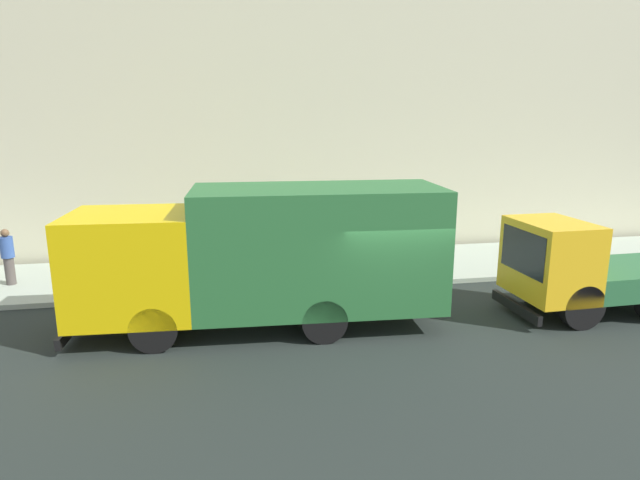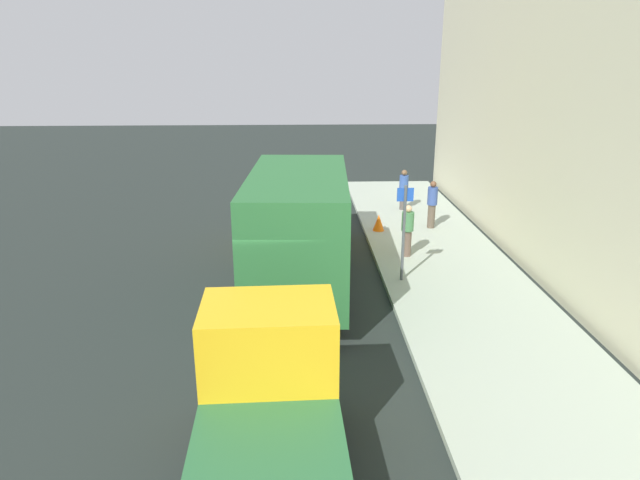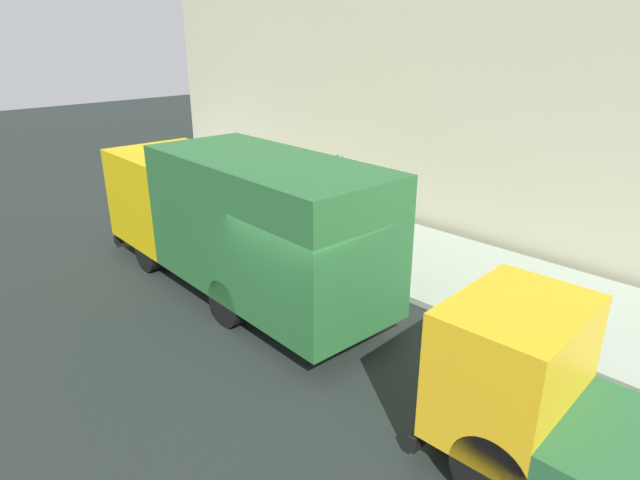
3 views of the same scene
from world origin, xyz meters
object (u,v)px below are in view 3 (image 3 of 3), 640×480
object	(u,v)px
large_utility_truck	(235,216)
pedestrian_walking	(299,206)
traffic_cone_orange	(230,208)
street_sign_post	(337,199)
small_flatbed_truck	(587,423)
pedestrian_third	(215,168)
pedestrian_standing	(272,176)

from	to	relation	value
large_utility_truck	pedestrian_walking	xyz separation A→B (m)	(3.26, 1.50, -0.80)
traffic_cone_orange	street_sign_post	xyz separation A→B (m)	(0.00, -4.60, 1.28)
small_flatbed_truck	pedestrian_third	size ratio (longest dim) A/B	3.06
large_utility_truck	pedestrian_standing	size ratio (longest dim) A/B	4.99
large_utility_truck	pedestrian_third	xyz separation A→B (m)	(4.14, 6.96, -0.80)
pedestrian_walking	traffic_cone_orange	world-z (taller)	pedestrian_walking
pedestrian_walking	large_utility_truck	bearing A→B (deg)	70.19
large_utility_truck	small_flatbed_truck	size ratio (longest dim) A/B	1.72
small_flatbed_truck	large_utility_truck	bearing A→B (deg)	84.47
pedestrian_walking	street_sign_post	world-z (taller)	street_sign_post
large_utility_truck	street_sign_post	xyz separation A→B (m)	(2.77, -0.44, -0.08)
small_flatbed_truck	traffic_cone_orange	bearing A→B (deg)	72.89
traffic_cone_orange	pedestrian_standing	bearing A→B (deg)	7.87
small_flatbed_truck	pedestrian_walking	bearing A→B (deg)	66.15
large_utility_truck	pedestrian_third	size ratio (longest dim) A/B	5.28
pedestrian_third	small_flatbed_truck	bearing A→B (deg)	-153.26
pedestrian_walking	street_sign_post	size ratio (longest dim) A/B	0.61
pedestrian_third	traffic_cone_orange	size ratio (longest dim) A/B	2.78
pedestrian_standing	street_sign_post	bearing A→B (deg)	-0.72
pedestrian_walking	street_sign_post	bearing A→B (deg)	121.26
pedestrian_walking	traffic_cone_orange	distance (m)	2.76
pedestrian_third	traffic_cone_orange	xyz separation A→B (m)	(-1.37, -2.80, -0.56)
pedestrian_third	traffic_cone_orange	distance (m)	3.17
street_sign_post	traffic_cone_orange	bearing A→B (deg)	90.00
pedestrian_third	traffic_cone_orange	bearing A→B (deg)	-161.83
small_flatbed_truck	street_sign_post	distance (m)	8.09
small_flatbed_truck	pedestrian_third	xyz separation A→B (m)	(4.65, 14.77, -0.14)
large_utility_truck	pedestrian_walking	world-z (taller)	large_utility_truck
pedestrian_third	street_sign_post	xyz separation A→B (m)	(-1.37, -7.40, 0.72)
pedestrian_walking	small_flatbed_truck	bearing A→B (deg)	113.43
small_flatbed_truck	pedestrian_walking	distance (m)	10.04
pedestrian_third	large_utility_truck	bearing A→B (deg)	-166.51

